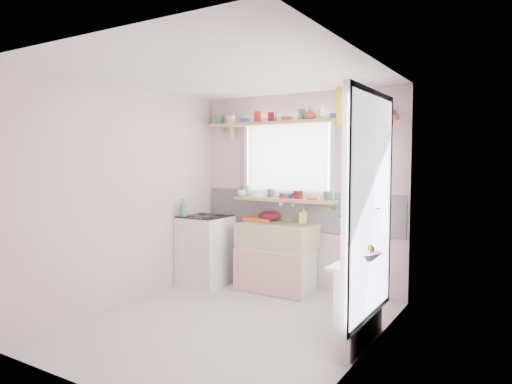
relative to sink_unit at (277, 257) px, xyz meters
The scene contains 19 objects.
room 1.31m from the sink_unit, 28.17° to the right, with size 3.20×3.20×3.20m.
sink_unit is the anchor object (origin of this frame).
cooker 0.98m from the sink_unit, 165.62° to the right, with size 0.58×0.58×0.93m.
radiator_ledge 1.82m from the sink_unit, 37.05° to the right, with size 0.22×0.95×0.78m.
windowsill 0.73m from the sink_unit, 90.00° to the left, with size 1.40×0.22×0.04m, color tan.
pine_shelf 1.70m from the sink_unit, 49.64° to the left, with size 2.52×0.24×0.04m, color tan.
shelf_crockery 1.77m from the sink_unit, 58.75° to the left, with size 2.47×0.11×0.12m.
sill_crockery 0.81m from the sink_unit, 95.28° to the left, with size 1.35×0.11×0.12m.
dish_tray 0.61m from the sink_unit, 151.16° to the left, with size 0.39×0.29×0.04m, color #D95C13.
colander 0.57m from the sink_unit, 136.36° to the left, with size 0.30×0.30×0.14m, color #4F0D18.
jade_plant 1.73m from the sink_unit, 32.45° to the right, with size 0.51×0.44×0.57m, color #2E6C2B.
fruit_bowl 1.91m from the sink_unit, 37.69° to the right, with size 0.30×0.30×0.07m, color white.
herb_pot 1.78m from the sink_unit, 31.08° to the right, with size 0.11×0.07×0.21m, color #306528.
soap_bottle_sink 0.62m from the sink_unit, 38.03° to the left, with size 0.10×0.10×0.21m, color #D6CB5F.
sill_cup 1.00m from the sink_unit, 168.47° to the left, with size 0.12×0.12×0.09m, color beige.
sill_bowl 0.80m from the sink_unit, 86.60° to the left, with size 0.21×0.21×0.06m, color #2E5897.
shelf_vase 1.83m from the sink_unit, 16.90° to the left, with size 0.14×0.14×0.15m, color #A24531.
cooker_bottle 1.36m from the sink_unit, 157.74° to the right, with size 0.09×0.09×0.23m, color #468D4B.
fruit 1.92m from the sink_unit, 37.43° to the right, with size 0.20×0.14×0.10m.
Camera 1 is at (2.60, -3.68, 1.65)m, focal length 32.00 mm.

